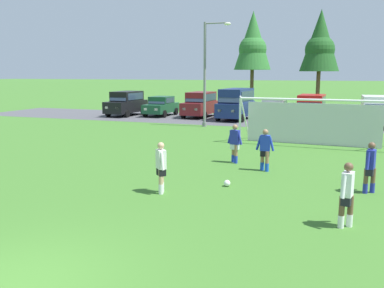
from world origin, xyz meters
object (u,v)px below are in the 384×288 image
object	(u,v)px
player_winger_right	(370,168)
parked_car_slot_right	(311,109)
parked_car_slot_center_right	(274,110)
player_defender_far	(265,150)
player_midfield_center	(161,168)
street_lamp	(207,73)
parked_car_slot_far_left	(126,103)
parked_car_slot_center_left	(201,104)
parked_car_slot_far_right	(375,111)
soccer_ball	(227,183)
soccer_goal	(311,121)
player_striker_near	(347,195)
parked_car_slot_left	(161,106)
parked_car_slot_center	(236,103)
player_winger_left	(235,144)

from	to	relation	value
player_winger_right	parked_car_slot_right	xyz separation A→B (m)	(-3.21, 18.57, 0.29)
player_winger_right	parked_car_slot_center_right	world-z (taller)	parked_car_slot_center_right
player_defender_far	parked_car_slot_right	world-z (taller)	parked_car_slot_right
player_midfield_center	parked_car_slot_right	bearing A→B (deg)	81.83
parked_car_slot_center_right	street_lamp	xyz separation A→B (m)	(-3.91, -5.23, 2.88)
parked_car_slot_far_left	parked_car_slot_center_right	xyz separation A→B (m)	(13.11, 0.33, -0.24)
parked_car_slot_far_left	parked_car_slot_center_right	distance (m)	13.11
parked_car_slot_center_left	parked_car_slot_far_right	size ratio (longest dim) A/B	1.01
soccer_ball	soccer_goal	xyz separation A→B (m)	(1.99, 9.42, 1.18)
street_lamp	parked_car_slot_far_right	bearing A→B (deg)	20.70
parked_car_slot_right	street_lamp	size ratio (longest dim) A/B	0.65
player_striker_near	parked_car_slot_left	world-z (taller)	parked_car_slot_left
parked_car_slot_far_left	street_lamp	world-z (taller)	street_lamp
parked_car_slot_far_left	parked_car_slot_center_left	bearing A→B (deg)	8.91
parked_car_slot_right	street_lamp	bearing A→B (deg)	-146.66
player_midfield_center	player_striker_near	bearing A→B (deg)	-11.84
soccer_goal	parked_car_slot_center_left	bearing A→B (deg)	131.47
parked_car_slot_left	parked_car_slot_center	xyz separation A→B (m)	(7.04, -0.74, 0.47)
parked_car_slot_center_right	parked_car_slot_right	size ratio (longest dim) A/B	0.90
parked_car_slot_center	parked_car_slot_center_right	xyz separation A→B (m)	(3.05, 0.23, -0.47)
soccer_goal	street_lamp	distance (m)	9.65
player_winger_left	parked_car_slot_far_left	bearing A→B (deg)	131.22
parked_car_slot_center	parked_car_slot_center_left	bearing A→B (deg)	164.51
soccer_goal	player_winger_right	bearing A→B (deg)	-74.13
parked_car_slot_left	parked_car_slot_right	size ratio (longest dim) A/B	0.90
player_striker_near	parked_car_slot_center_right	distance (m)	23.38
player_defender_far	parked_car_slot_center_left	world-z (taller)	parked_car_slot_center_left
parked_car_slot_left	parked_car_slot_center_right	world-z (taller)	same
player_winger_right	parked_car_slot_right	distance (m)	18.84
soccer_ball	parked_car_slot_far_right	xyz separation A→B (m)	(5.66, 19.13, 1.00)
parked_car_slot_left	parked_car_slot_right	world-z (taller)	parked_car_slot_right
parked_car_slot_center	player_winger_left	bearing A→B (deg)	-76.06
soccer_ball	parked_car_slot_far_left	size ratio (longest dim) A/B	0.05
parked_car_slot_far_right	parked_car_slot_right	bearing A→B (deg)	176.99
player_defender_far	parked_car_slot_far_left	bearing A→B (deg)	132.26
parked_car_slot_far_left	parked_car_slot_far_right	distance (m)	20.44
player_midfield_center	parked_car_slot_center_right	xyz separation A→B (m)	(0.10, 21.60, 0.05)
soccer_goal	parked_car_slot_left	distance (m)	17.74
soccer_goal	parked_car_slot_center_right	xyz separation A→B (m)	(-3.65, 10.70, -0.42)
parked_car_slot_center_left	player_midfield_center	bearing A→B (deg)	-74.14
player_striker_near	parked_car_slot_center_left	world-z (taller)	parked_car_slot_center_left
soccer_goal	parked_car_slot_center_left	size ratio (longest dim) A/B	1.60
soccer_goal	parked_car_slot_far_left	size ratio (longest dim) A/B	1.60
soccer_goal	player_winger_right	distance (m)	8.97
soccer_goal	player_winger_left	bearing A→B (deg)	-115.32
soccer_goal	parked_car_slot_center_right	size ratio (longest dim) A/B	1.78
soccer_goal	player_winger_left	xyz separation A→B (m)	(-2.69, -5.69, -0.47)
parked_car_slot_center_left	parked_car_slot_far_left	bearing A→B (deg)	-171.09
player_winger_right	street_lamp	distance (m)	17.53
street_lamp	parked_car_slot_right	bearing A→B (deg)	33.34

